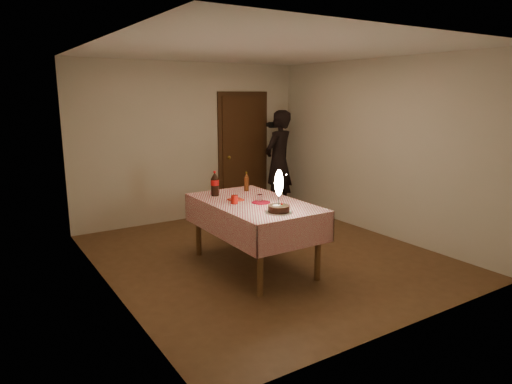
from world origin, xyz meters
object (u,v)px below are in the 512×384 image
birthday_cake (279,200)px  clear_cup (260,198)px  dining_table (254,210)px  amber_bottle_right (246,182)px  cola_bottle (215,184)px  red_cup (234,200)px  red_plate (261,202)px  photographer (279,161)px

birthday_cake → clear_cup: size_ratio=5.24×
dining_table → amber_bottle_right: amber_bottle_right is taller
birthday_cake → cola_bottle: 1.13m
red_cup → amber_bottle_right: bearing=47.5°
dining_table → red_plate: 0.15m
red_plate → red_cup: red_cup is taller
photographer → red_plate: bearing=-129.5°
birthday_cake → amber_bottle_right: (0.29, 1.15, -0.02)m
birthday_cake → photographer: (1.89, 2.66, -0.05)m
birthday_cake → cola_bottle: size_ratio=1.49×
dining_table → birthday_cake: bearing=-94.0°
birthday_cake → photographer: photographer is taller
photographer → dining_table: bearing=-131.5°
birthday_cake → amber_bottle_right: birthday_cake is taller
red_plate → amber_bottle_right: amber_bottle_right is taller
red_cup → cola_bottle: (0.01, 0.51, 0.10)m
clear_cup → amber_bottle_right: amber_bottle_right is taller
birthday_cake → red_cup: birthday_cake is taller
cola_bottle → dining_table: bearing=-66.1°
amber_bottle_right → red_plate: bearing=-107.1°
dining_table → red_cup: size_ratio=17.20×
amber_bottle_right → photographer: 2.20m
dining_table → red_plate: size_ratio=7.82×
birthday_cake → dining_table: bearing=86.0°
birthday_cake → red_plate: bearing=80.0°
amber_bottle_right → photographer: bearing=43.5°
red_cup → photographer: size_ratio=0.06×
red_cup → photographer: (2.09, 2.06, 0.03)m
red_plate → photographer: (1.80, 2.19, 0.08)m
red_cup → amber_bottle_right: amber_bottle_right is taller
red_plate → clear_cup: size_ratio=2.44×
dining_table → cola_bottle: bearing=113.9°
clear_cup → cola_bottle: cola_bottle is taller
photographer → clear_cup: bearing=-130.0°
birthday_cake → red_cup: size_ratio=4.72×
cola_bottle → amber_bottle_right: (0.49, 0.04, -0.03)m
cola_bottle → photographer: photographer is taller
red_cup → photographer: 2.94m
clear_cup → photographer: (1.79, 2.14, 0.04)m
dining_table → clear_cup: clear_cup is taller
red_plate → photographer: size_ratio=0.12×
cola_bottle → amber_bottle_right: size_ratio=1.25×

